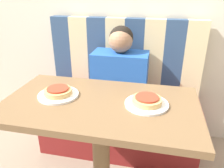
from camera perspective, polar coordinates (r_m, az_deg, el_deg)
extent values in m
cube|color=maroon|center=(1.91, 1.94, -9.99)|extent=(1.27, 0.52, 0.46)
cube|color=navy|center=(2.03, -12.42, 8.27)|extent=(0.16, 0.09, 0.62)
cube|color=beige|center=(1.97, -8.17, 8.12)|extent=(0.16, 0.09, 0.62)
cube|color=navy|center=(1.92, -3.69, 7.91)|extent=(0.16, 0.09, 0.62)
cube|color=beige|center=(1.89, 0.98, 7.65)|extent=(0.16, 0.09, 0.62)
cube|color=navy|center=(1.87, 5.80, 7.32)|extent=(0.16, 0.09, 0.62)
cube|color=beige|center=(1.86, 10.70, 6.93)|extent=(0.16, 0.09, 0.62)
cube|color=navy|center=(1.86, 15.60, 6.49)|extent=(0.16, 0.09, 0.62)
cube|color=beige|center=(1.88, 20.44, 6.01)|extent=(0.16, 0.09, 0.62)
cube|color=brown|center=(1.15, -3.18, -5.41)|extent=(1.02, 0.58, 0.03)
cylinder|color=brown|center=(1.37, -2.81, -19.14)|extent=(0.10, 0.10, 0.71)
cube|color=#2356B2|center=(1.71, 2.13, 1.91)|extent=(0.42, 0.23, 0.39)
sphere|color=#9E7051|center=(1.63, 2.28, 11.22)|extent=(0.18, 0.18, 0.18)
sphere|color=black|center=(1.64, 2.43, 11.93)|extent=(0.18, 0.18, 0.18)
cylinder|color=white|center=(1.24, -13.83, -2.78)|extent=(0.22, 0.22, 0.01)
cylinder|color=white|center=(1.12, 9.00, -5.18)|extent=(0.22, 0.22, 0.01)
cylinder|color=tan|center=(1.23, -13.92, -1.96)|extent=(0.15, 0.15, 0.03)
cylinder|color=#B73823|center=(1.22, -14.00, -1.19)|extent=(0.12, 0.12, 0.01)
cylinder|color=tan|center=(1.11, 9.06, -4.31)|extent=(0.15, 0.15, 0.03)
cylinder|color=#B73823|center=(1.10, 9.12, -3.47)|extent=(0.12, 0.12, 0.01)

